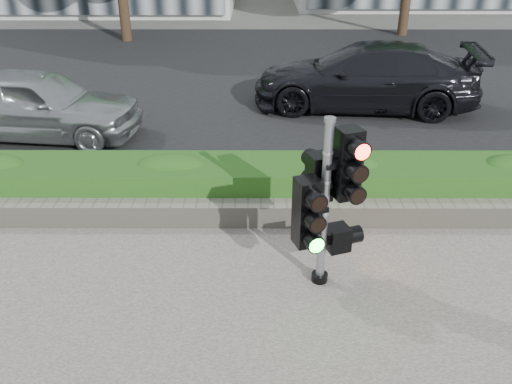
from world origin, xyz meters
TOP-DOWN VIEW (x-y plane):
  - ground at (0.00, 0.00)m, footprint 120.00×120.00m
  - road at (0.00, 10.00)m, footprint 60.00×13.00m
  - curb at (0.00, 3.15)m, footprint 60.00×0.25m
  - stone_wall at (0.00, 1.90)m, footprint 12.00×0.32m
  - hedge at (0.00, 2.55)m, footprint 12.00×1.00m
  - traffic_signal at (0.94, 0.53)m, footprint 0.79×0.68m
  - car_silver at (-4.28, 5.37)m, footprint 4.27×2.12m
  - car_dark at (2.62, 7.24)m, footprint 5.30×2.63m

SIDE VIEW (x-z plane):
  - ground at x=0.00m, z-range 0.00..0.00m
  - road at x=0.00m, z-range 0.00..0.02m
  - curb at x=0.00m, z-range 0.00..0.12m
  - stone_wall at x=0.00m, z-range 0.03..0.37m
  - hedge at x=0.00m, z-range 0.03..0.71m
  - car_silver at x=-4.28m, z-range 0.02..1.42m
  - car_dark at x=2.62m, z-range 0.02..1.50m
  - traffic_signal at x=0.94m, z-range 0.14..2.31m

